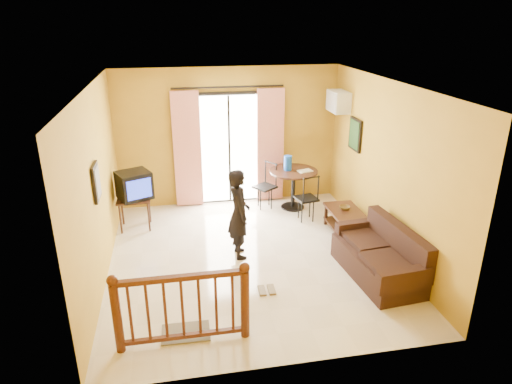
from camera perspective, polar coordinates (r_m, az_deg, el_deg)
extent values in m
plane|color=beige|center=(7.58, -0.71, -8.20)|extent=(5.00, 5.00, 0.00)
plane|color=white|center=(6.66, -0.83, 13.25)|extent=(5.00, 5.00, 0.00)
plane|color=#B78C23|center=(9.36, -3.44, 6.87)|extent=(4.50, 0.00, 4.50)
plane|color=#B78C23|center=(4.77, 4.51, -8.15)|extent=(4.50, 0.00, 4.50)
plane|color=#B78C23|center=(6.99, -19.24, 0.57)|extent=(0.00, 5.00, 5.00)
plane|color=#B78C23|center=(7.69, 16.01, 2.80)|extent=(0.00, 5.00, 5.00)
cube|color=black|center=(9.41, -3.39, 5.38)|extent=(1.34, 0.03, 2.34)
cube|color=white|center=(9.38, -3.37, 5.32)|extent=(1.20, 0.04, 2.20)
cube|color=black|center=(9.36, -3.35, 5.28)|extent=(0.04, 0.02, 2.20)
cube|color=#FBDFBE|center=(9.25, -8.58, 5.21)|extent=(0.55, 0.08, 2.35)
cube|color=#FBDFBE|center=(9.46, 1.80, 5.80)|extent=(0.55, 0.08, 2.35)
cylinder|color=black|center=(9.06, -3.50, 12.97)|extent=(2.20, 0.04, 0.04)
cube|color=black|center=(8.64, -15.03, -0.84)|extent=(0.60, 0.50, 0.04)
cylinder|color=black|center=(8.60, -16.58, -3.23)|extent=(0.04, 0.04, 0.58)
cylinder|color=black|center=(8.55, -13.26, -3.02)|extent=(0.04, 0.04, 0.58)
cylinder|color=black|center=(8.96, -16.37, -2.18)|extent=(0.04, 0.04, 0.58)
cylinder|color=black|center=(8.92, -13.19, -1.97)|extent=(0.04, 0.04, 0.58)
cube|color=black|center=(8.55, -15.00, 0.85)|extent=(0.71, 0.68, 0.50)
cube|color=blue|center=(8.32, -14.38, 0.35)|extent=(0.41, 0.19, 0.36)
cube|color=black|center=(6.75, -19.36, 1.18)|extent=(0.04, 0.42, 0.52)
cube|color=#5B554E|center=(6.75, -19.15, 1.20)|extent=(0.01, 0.34, 0.44)
cylinder|color=black|center=(9.19, 4.73, 2.59)|extent=(0.97, 0.97, 0.04)
cylinder|color=black|center=(9.33, 4.65, 0.29)|extent=(0.08, 0.08, 0.79)
cylinder|color=black|center=(9.47, 4.59, -1.85)|extent=(0.48, 0.48, 0.03)
cylinder|color=blue|center=(9.16, 4.00, 3.64)|extent=(0.16, 0.16, 0.30)
cube|color=white|center=(9.15, 6.14, 2.64)|extent=(0.32, 0.25, 0.02)
cube|color=white|center=(9.18, 10.28, 11.07)|extent=(0.30, 0.60, 0.40)
cube|color=gray|center=(9.13, 9.38, 11.07)|extent=(0.02, 0.56, 0.36)
cube|color=black|center=(8.74, 12.30, 7.05)|extent=(0.04, 0.50, 0.60)
cube|color=black|center=(8.73, 12.14, 7.05)|extent=(0.01, 0.42, 0.52)
cube|color=black|center=(8.34, 11.23, -2.52)|extent=(0.55, 0.99, 0.04)
cube|color=black|center=(8.46, 11.09, -4.30)|extent=(0.51, 0.95, 0.03)
cube|color=black|center=(7.98, 10.78, -5.29)|extent=(0.05, 0.05, 0.42)
cube|color=black|center=(8.14, 13.70, -4.97)|extent=(0.05, 0.05, 0.42)
cube|color=black|center=(8.73, 8.73, -2.75)|extent=(0.05, 0.05, 0.42)
cube|color=black|center=(8.88, 11.43, -2.51)|extent=(0.05, 0.05, 0.42)
imported|color=brown|center=(8.40, 11.01, -1.94)|extent=(0.24, 0.24, 0.06)
cube|color=black|center=(7.24, 14.94, -8.73)|extent=(0.94, 1.66, 0.40)
cube|color=black|center=(7.20, 17.36, -6.01)|extent=(0.32, 1.60, 0.55)
cube|color=black|center=(6.54, 17.99, -10.34)|extent=(0.81, 0.23, 0.30)
cube|color=black|center=(7.76, 12.70, -4.56)|extent=(0.81, 0.23, 0.30)
cube|color=black|center=(6.84, 15.96, -8.53)|extent=(0.60, 0.69, 0.10)
cube|color=black|center=(7.38, 13.62, -5.94)|extent=(0.60, 0.69, 0.10)
imported|color=black|center=(7.33, -2.14, -2.74)|extent=(0.39, 0.57, 1.49)
cylinder|color=#471E0F|center=(5.70, -16.97, -14.89)|extent=(0.11, 0.11, 0.92)
cylinder|color=#471E0F|center=(5.69, -1.39, -13.84)|extent=(0.11, 0.11, 0.92)
sphere|color=#471E0F|center=(5.42, -17.56, -10.52)|extent=(0.13, 0.13, 0.13)
sphere|color=#471E0F|center=(5.42, -1.43, -9.43)|extent=(0.13, 0.13, 0.13)
cube|color=#471E0F|center=(5.39, -9.45, -10.53)|extent=(1.55, 0.08, 0.06)
cube|color=#471E0F|center=(5.86, -8.95, -17.35)|extent=(1.55, 0.06, 0.05)
cube|color=#625D4F|center=(6.06, -8.76, -16.97)|extent=(0.61, 0.42, 0.02)
cube|color=brown|center=(6.74, 0.76, -12.22)|extent=(0.11, 0.25, 0.03)
cube|color=brown|center=(6.76, 1.95, -12.09)|extent=(0.11, 0.25, 0.03)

